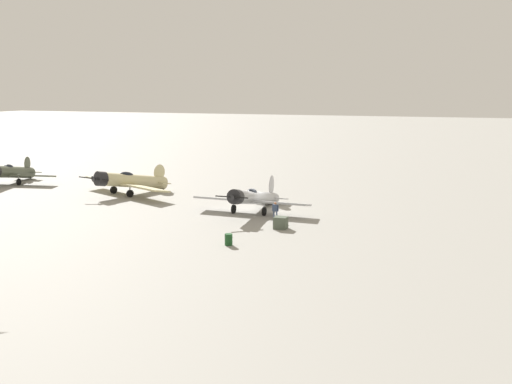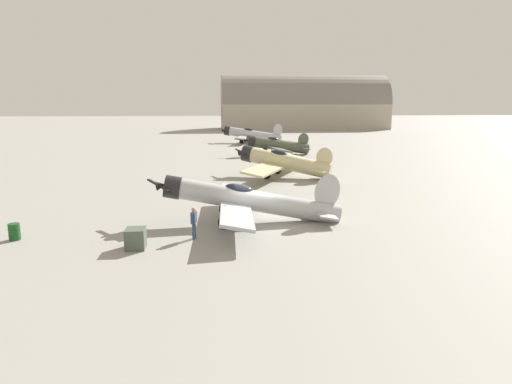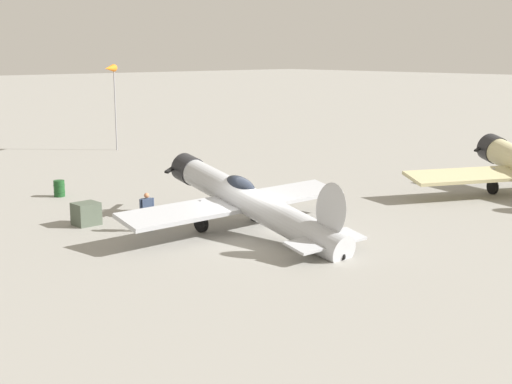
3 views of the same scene
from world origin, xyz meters
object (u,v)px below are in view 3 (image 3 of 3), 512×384
airplane_foreground (248,201)px  fuel_drum (59,188)px  ground_crew_mechanic (147,208)px  equipment_crate (86,214)px  windsock_mast (110,72)px

airplane_foreground → fuel_drum: (12.13, 2.50, -0.89)m
ground_crew_mechanic → fuel_drum: ground_crew_mechanic is taller
equipment_crate → windsock_mast: windsock_mast is taller
airplane_foreground → ground_crew_mechanic: airplane_foreground is taller
fuel_drum → windsock_mast: 17.59m
equipment_crate → windsock_mast: size_ratio=0.16×
airplane_foreground → ground_crew_mechanic: 4.28m
ground_crew_mechanic → equipment_crate: bearing=39.9°
airplane_foreground → windsock_mast: 26.63m
ground_crew_mechanic → windsock_mast: (21.92, -11.34, 4.98)m
airplane_foreground → fuel_drum: bearing=13.0°
equipment_crate → fuel_drum: 6.72m
fuel_drum → equipment_crate: bearing=163.2°
ground_crew_mechanic → windsock_mast: bearing=-14.1°
equipment_crate → fuel_drum: size_ratio=1.24×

